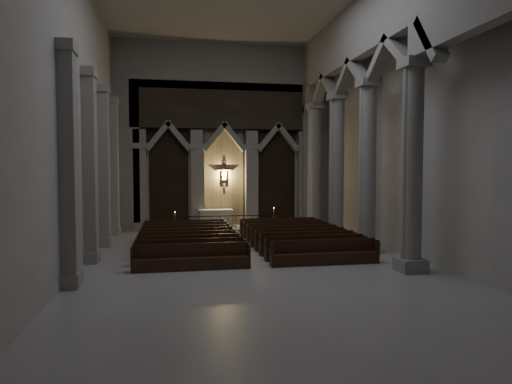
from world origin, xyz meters
TOP-DOWN VIEW (x-y plane):
  - room at (0.00, 0.00)m, footprint 24.00×24.10m
  - sanctuary_wall at (0.00, 11.54)m, footprint 14.00×0.77m
  - right_arcade at (5.50, 1.33)m, footprint 1.00×24.00m
  - left_pilasters at (-6.75, 3.50)m, footprint 0.60×13.00m
  - sanctuary_step at (0.00, 10.60)m, footprint 8.50×2.60m
  - altar at (-0.62, 11.18)m, footprint 2.18×0.87m
  - altar_rail at (-0.00, 9.71)m, footprint 5.21×0.09m
  - candle_stand_left at (-3.25, 9.39)m, footprint 0.22×0.22m
  - candle_stand_right at (2.86, 9.44)m, footprint 0.25×0.25m
  - pews at (-0.00, 3.38)m, footprint 9.95×8.66m
  - worshipper at (1.91, 6.14)m, footprint 0.46×0.35m

SIDE VIEW (x-z plane):
  - sanctuary_step at x=0.00m, z-range 0.00..0.15m
  - pews at x=0.00m, z-range -0.18..0.84m
  - candle_stand_left at x=-3.25m, z-range -0.30..1.02m
  - candle_stand_right at x=2.86m, z-range -0.34..1.14m
  - worshipper at x=1.91m, z-range 0.00..1.11m
  - altar_rail at x=0.00m, z-range 0.17..1.19m
  - altar at x=-0.62m, z-range 0.15..1.26m
  - left_pilasters at x=-6.75m, z-range -0.10..7.92m
  - sanctuary_wall at x=0.00m, z-range 0.62..12.62m
  - room at x=0.00m, z-range 1.60..13.60m
  - right_arcade at x=5.50m, z-range 1.83..13.83m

